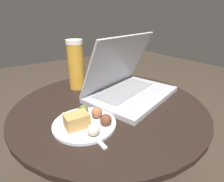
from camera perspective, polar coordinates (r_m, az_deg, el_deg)
name	(u,v)px	position (r m, az deg, el deg)	size (l,w,h in m)	color
table	(110,129)	(0.75, -0.78, -12.17)	(0.72, 0.72, 0.52)	black
napkin	(86,119)	(0.58, -8.46, -9.11)	(0.19, 0.16, 0.00)	white
laptop	(127,84)	(0.74, 5.07, 2.37)	(0.42, 0.34, 0.25)	#B2B2B7
beer_glass	(76,65)	(0.81, -11.71, 8.38)	(0.07, 0.07, 0.22)	gold
snack_plate	(86,122)	(0.55, -8.55, -9.87)	(0.20, 0.20, 0.05)	silver
fork	(89,130)	(0.53, -7.64, -12.57)	(0.02, 0.16, 0.00)	silver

